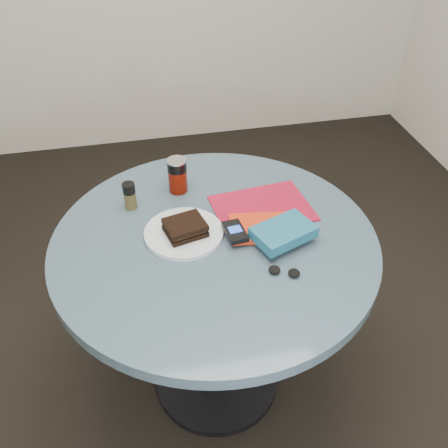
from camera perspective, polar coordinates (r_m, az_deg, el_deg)
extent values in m
plane|color=black|center=(2.09, -0.84, -17.38)|extent=(4.00, 4.00, 0.00)
cylinder|color=black|center=(2.08, -0.85, -17.15)|extent=(0.48, 0.48, 0.03)
cylinder|color=black|center=(1.80, -0.95, -10.84)|extent=(0.11, 0.11, 0.68)
cylinder|color=#364B59|center=(1.54, -1.09, -2.17)|extent=(1.00, 1.00, 0.04)
cylinder|color=silver|center=(1.53, -4.62, -1.05)|extent=(0.31, 0.31, 0.02)
cube|color=black|center=(1.52, -4.44, -0.78)|extent=(0.14, 0.12, 0.02)
cube|color=#392515|center=(1.51, -4.46, -0.41)|extent=(0.12, 0.11, 0.01)
cube|color=black|center=(1.50, -4.48, -0.04)|extent=(0.14, 0.12, 0.02)
cylinder|color=#641105|center=(1.71, -5.30, 4.99)|extent=(0.08, 0.08, 0.08)
cylinder|color=black|center=(1.68, -5.42, 6.64)|extent=(0.08, 0.08, 0.03)
cylinder|color=silver|center=(1.67, -5.46, 7.21)|extent=(0.08, 0.08, 0.01)
cylinder|color=#433A1C|center=(1.65, -10.65, 2.72)|extent=(0.05, 0.05, 0.06)
cylinder|color=black|center=(1.63, -10.84, 4.04)|extent=(0.05, 0.05, 0.03)
cube|color=maroon|center=(1.64, 4.39, 1.83)|extent=(0.33, 0.26, 0.01)
cube|color=red|center=(1.54, 4.44, -0.43)|extent=(0.22, 0.16, 0.02)
cube|color=#16516C|center=(1.49, 6.80, -0.95)|extent=(0.21, 0.17, 0.03)
cube|color=black|center=(1.50, 1.26, -0.88)|extent=(0.07, 0.10, 0.02)
cube|color=blue|center=(1.49, 1.26, -0.61)|extent=(0.04, 0.04, 0.00)
ellipsoid|color=black|center=(1.41, 5.79, -5.24)|extent=(0.05, 0.05, 0.02)
ellipsoid|color=black|center=(1.41, 8.00, -5.58)|extent=(0.05, 0.05, 0.02)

